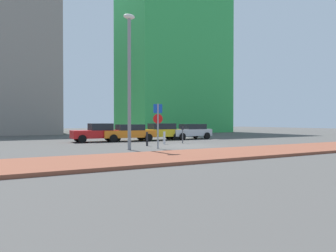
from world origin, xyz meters
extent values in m
plane|color=#4C4947|center=(0.00, 0.00, 0.00)|extent=(120.00, 120.00, 0.00)
cube|color=brown|center=(0.00, -5.71, 0.07)|extent=(40.00, 4.26, 0.14)
cube|color=red|center=(-4.30, 7.02, 0.64)|extent=(4.12, 1.80, 0.64)
cube|color=black|center=(-4.02, 7.02, 1.24)|extent=(1.77, 1.64, 0.56)
cylinder|color=black|center=(-5.71, 6.14, 0.32)|extent=(0.64, 0.22, 0.64)
cylinder|color=black|center=(-5.69, 7.92, 0.32)|extent=(0.64, 0.22, 0.64)
cylinder|color=black|center=(-2.91, 6.12, 0.32)|extent=(0.64, 0.22, 0.64)
cylinder|color=black|center=(-2.90, 7.90, 0.32)|extent=(0.64, 0.22, 0.64)
cube|color=orange|center=(-1.70, 6.62, 0.63)|extent=(4.60, 2.04, 0.61)
cube|color=black|center=(-1.55, 6.61, 1.19)|extent=(2.29, 1.75, 0.51)
cylinder|color=black|center=(-3.28, 5.84, 0.32)|extent=(0.65, 0.26, 0.64)
cylinder|color=black|center=(-3.17, 7.59, 0.32)|extent=(0.65, 0.26, 0.64)
cylinder|color=black|center=(-0.23, 5.65, 0.32)|extent=(0.65, 0.26, 0.64)
cylinder|color=black|center=(-0.12, 7.40, 0.32)|extent=(0.65, 0.26, 0.64)
cube|color=gold|center=(1.25, 6.78, 0.65)|extent=(4.25, 1.87, 0.66)
cube|color=black|center=(1.60, 6.77, 1.25)|extent=(2.25, 1.65, 0.53)
cylinder|color=black|center=(-0.20, 5.99, 0.32)|extent=(0.65, 0.25, 0.64)
cylinder|color=black|center=(-0.13, 7.69, 0.32)|extent=(0.65, 0.25, 0.64)
cylinder|color=black|center=(2.64, 5.88, 0.32)|extent=(0.65, 0.25, 0.64)
cylinder|color=black|center=(2.71, 7.57, 0.32)|extent=(0.65, 0.25, 0.64)
cube|color=#B7BABF|center=(4.53, 6.72, 0.64)|extent=(4.28, 2.05, 0.63)
cube|color=black|center=(4.94, 6.74, 1.20)|extent=(2.21, 1.79, 0.49)
cylinder|color=black|center=(3.16, 5.73, 0.32)|extent=(0.65, 0.25, 0.64)
cylinder|color=black|center=(3.06, 7.55, 0.32)|extent=(0.65, 0.25, 0.64)
cylinder|color=black|center=(6.01, 5.88, 0.32)|extent=(0.65, 0.25, 0.64)
cylinder|color=black|center=(5.91, 7.70, 0.32)|extent=(0.65, 0.25, 0.64)
cylinder|color=gray|center=(-2.71, -1.05, 1.39)|extent=(0.10, 0.10, 2.78)
cube|color=#1447B7|center=(-2.71, -1.05, 2.48)|extent=(0.54, 0.17, 0.55)
cylinder|color=red|center=(-2.71, -1.05, 1.85)|extent=(0.59, 0.17, 0.60)
cylinder|color=#4C4C51|center=(1.04, 2.18, 0.53)|extent=(0.08, 0.08, 1.06)
cube|color=black|center=(1.04, 2.18, 1.20)|extent=(0.18, 0.14, 0.28)
cylinder|color=gray|center=(-4.56, -0.99, 3.84)|extent=(0.20, 0.20, 7.69)
ellipsoid|color=silver|center=(-4.56, -0.99, 7.84)|extent=(0.70, 0.36, 0.30)
cylinder|color=#B7B7BC|center=(-0.57, 2.15, 0.47)|extent=(0.17, 0.17, 0.93)
cylinder|color=black|center=(-2.43, 1.18, 0.48)|extent=(0.14, 0.14, 0.96)
cube|color=green|center=(13.13, 25.75, 12.35)|extent=(15.26, 13.06, 24.71)
camera|label=1|loc=(-11.01, -17.67, 1.67)|focal=32.23mm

